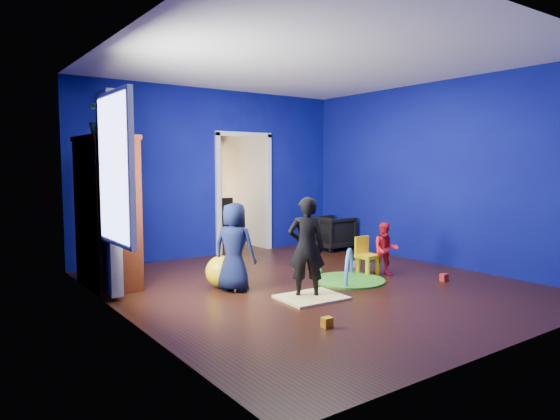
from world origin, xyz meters
TOP-DOWN VIEW (x-y plane):
  - floor at (0.00, 0.00)m, footprint 5.00×5.50m
  - ceiling at (0.00, 0.00)m, footprint 5.00×5.50m
  - wall_back at (0.00, 2.75)m, footprint 5.00×0.02m
  - wall_front at (0.00, -2.75)m, footprint 5.00×0.02m
  - wall_left at (-2.50, 0.00)m, footprint 0.02×5.50m
  - wall_right at (2.50, 0.00)m, footprint 0.02×5.50m
  - alcove at (0.60, 3.62)m, footprint 1.00×1.75m
  - armchair at (2.07, 1.97)m, footprint 0.71×0.69m
  - child_black at (-0.45, -0.41)m, footprint 0.53×0.48m
  - child_navy at (-1.00, 0.35)m, footprint 0.60×0.65m
  - toddler_red at (1.20, -0.16)m, footprint 0.47×0.46m
  - vase at (-2.22, 1.23)m, footprint 0.20×0.20m
  - potted_plant at (-2.22, 1.75)m, footprint 0.31×0.31m
  - tv_armoire at (-2.22, 1.53)m, footprint 0.58×1.14m
  - crt_tv at (-2.18, 1.53)m, footprint 0.46×0.70m
  - yellow_blanket at (-0.45, -0.51)m, footprint 0.78×0.64m
  - hopper_ball at (-1.05, 0.60)m, footprint 0.42×0.42m
  - kid_chair at (1.05, 0.04)m, footprint 0.30×0.30m
  - play_mat at (0.54, -0.11)m, footprint 0.98×0.98m
  - toy_arch at (0.54, -0.11)m, footprint 0.69×0.62m
  - window_left at (-2.48, 0.35)m, footprint 0.03×0.95m
  - curtain at (-2.37, 0.90)m, footprint 0.14×0.42m
  - doorway at (0.60, 2.75)m, footprint 1.16×0.10m
  - study_desk at (0.60, 4.26)m, footprint 0.88×0.44m
  - desk_monitor at (0.60, 4.38)m, footprint 0.40×0.05m
  - desk_lamp at (0.32, 4.32)m, footprint 0.14×0.14m
  - folding_chair at (0.60, 3.30)m, footprint 0.40×0.40m
  - book_shelf at (0.60, 4.37)m, footprint 0.88×0.24m
  - toy_0 at (1.61, -0.87)m, footprint 0.10×0.08m
  - toy_1 at (1.83, 0.74)m, footprint 0.11×0.11m
  - toy_2 at (-0.99, -1.42)m, footprint 0.10×0.08m
  - toy_3 at (0.45, 0.44)m, footprint 0.11×0.11m
  - toy_4 at (1.28, 0.50)m, footprint 0.10×0.08m

SIDE VIEW (x-z plane):
  - floor at x=0.00m, z-range -0.01..0.01m
  - play_mat at x=0.54m, z-range 0.00..0.03m
  - yellow_blanket at x=-0.45m, z-range 0.00..0.03m
  - toy_arch at x=0.54m, z-range -0.42..0.46m
  - toy_0 at x=1.61m, z-range 0.00..0.10m
  - toy_2 at x=-0.99m, z-range 0.00..0.10m
  - toy_4 at x=1.28m, z-range 0.00..0.10m
  - toy_1 at x=1.83m, z-range 0.00..0.11m
  - toy_3 at x=0.45m, z-range 0.00..0.11m
  - hopper_ball at x=-1.05m, z-range 0.00..0.42m
  - kid_chair at x=1.05m, z-range 0.00..0.50m
  - armchair at x=2.07m, z-range 0.00..0.63m
  - study_desk at x=0.60m, z-range 0.00..0.75m
  - toddler_red at x=1.20m, z-range 0.00..0.77m
  - folding_chair at x=0.60m, z-range 0.00..0.92m
  - child_navy at x=-1.00m, z-range 0.00..1.12m
  - child_black at x=-0.45m, z-range 0.00..1.22m
  - desk_lamp at x=0.32m, z-range 0.86..1.00m
  - desk_monitor at x=0.60m, z-range 0.79..1.11m
  - tv_armoire at x=-2.22m, z-range 0.00..1.96m
  - crt_tv at x=-2.18m, z-range 0.75..1.29m
  - doorway at x=0.60m, z-range 0.00..2.10m
  - alcove at x=0.60m, z-range 0.00..2.50m
  - curtain at x=-2.37m, z-range 0.05..2.45m
  - wall_back at x=0.00m, z-range 0.00..2.90m
  - wall_front at x=0.00m, z-range 0.00..2.90m
  - wall_left at x=-2.50m, z-range 0.00..2.90m
  - wall_right at x=2.50m, z-range 0.00..2.90m
  - window_left at x=-2.48m, z-range 0.77..2.33m
  - book_shelf at x=0.60m, z-range 2.00..2.04m
  - vase at x=-2.22m, z-range 1.96..2.17m
  - potted_plant at x=-2.22m, z-range 1.96..2.42m
  - ceiling at x=0.00m, z-range 2.90..2.90m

